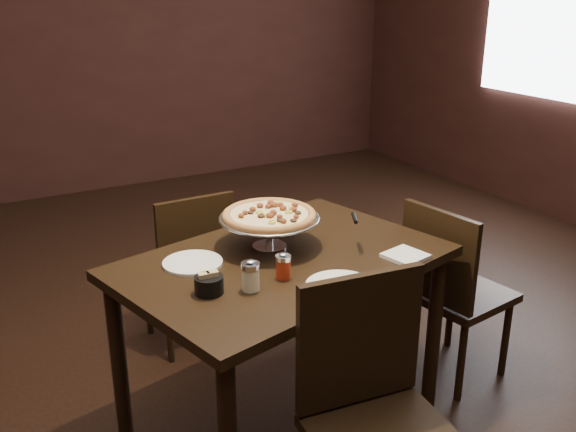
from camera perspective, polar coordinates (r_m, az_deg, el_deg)
room at (r=2.39m, az=0.42°, el=12.17°), size 6.04×7.04×2.84m
dining_table at (r=2.47m, az=-0.45°, el=-5.81°), size 1.36×1.06×0.75m
pizza_stand at (r=2.48m, az=-1.69°, el=0.04°), size 0.39×0.39×0.16m
parmesan_shaker at (r=2.17m, az=-3.34°, el=-5.32°), size 0.06×0.06×0.11m
pepper_flake_shaker at (r=2.25m, az=-0.43°, el=-4.48°), size 0.06×0.06×0.10m
packet_caddy at (r=2.17m, az=-7.05°, el=-6.02°), size 0.10×0.10×0.08m
napkin_stack at (r=2.47m, az=10.40°, el=-3.51°), size 0.17×0.17×0.02m
plate_left at (r=2.40m, az=-8.48°, el=-4.13°), size 0.22×0.22×0.01m
plate_near at (r=2.21m, az=4.69°, el=-6.23°), size 0.24×0.24×0.01m
serving_spatula at (r=2.47m, az=5.92°, el=-0.21°), size 0.13×0.13×0.02m
chair_far at (r=3.15m, az=-8.74°, el=-4.24°), size 0.39×0.39×0.82m
chair_near at (r=2.07m, az=7.87°, el=-16.88°), size 0.47×0.47×0.91m
chair_side at (r=2.95m, az=14.30°, el=-6.11°), size 0.44×0.44×0.84m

